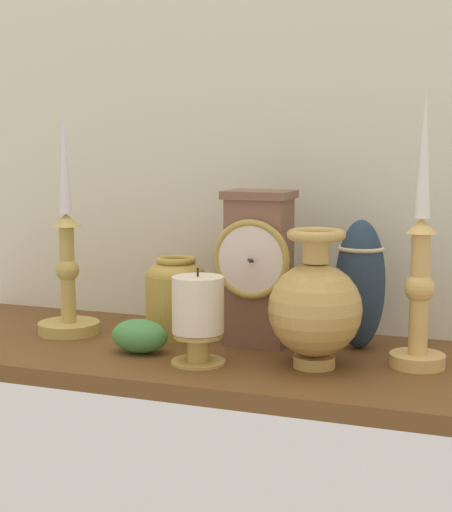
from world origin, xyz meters
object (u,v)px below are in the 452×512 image
mantel_clock (258,266)px  brass_vase_bulbous (315,307)px  candlestick_tall_center (420,278)px  candlestick_tall_left (67,273)px  brass_vase_jar (176,295)px  pillar_candle_front (198,315)px  tall_ceramic_vase (360,284)px

mantel_clock → brass_vase_bulbous: size_ratio=1.23×
candlestick_tall_center → candlestick_tall_left: bearing=179.6°
candlestick_tall_left → brass_vase_jar: size_ratio=2.87×
brass_vase_bulbous → brass_vase_jar: size_ratio=1.49×
brass_vase_bulbous → pillar_candle_front: size_ratio=1.41×
brass_vase_bulbous → tall_ceramic_vase: tall_ceramic_vase is taller
mantel_clock → candlestick_tall_center: candlestick_tall_center is taller
candlestick_tall_left → candlestick_tall_center: candlestick_tall_center is taller
mantel_clock → tall_ceramic_vase: (14.75, 2.99, -2.22)cm
pillar_candle_front → candlestick_tall_center: bearing=17.1°
mantel_clock → brass_vase_jar: size_ratio=1.84×
candlestick_tall_left → brass_vase_jar: (16.93, 4.16, -3.13)cm
candlestick_tall_left → candlestick_tall_center: 54.66cm
brass_vase_bulbous → mantel_clock: bearing=140.1°
mantel_clock → brass_vase_bulbous: 14.85cm
candlestick_tall_left → brass_vase_jar: candlestick_tall_left is taller
candlestick_tall_center → brass_vase_bulbous: (-13.07, -5.07, -3.86)cm
mantel_clock → brass_vase_jar: mantel_clock is taller
brass_vase_bulbous → candlestick_tall_left: bearing=172.5°
candlestick_tall_left → mantel_clock: bearing=7.1°
mantel_clock → candlestick_tall_center: size_ratio=0.62×
brass_vase_jar → pillar_candle_front: bearing=-55.6°
candlestick_tall_center → tall_ceramic_vase: 12.08cm
pillar_candle_front → mantel_clock: bearing=71.2°
candlestick_tall_center → pillar_candle_front: candlestick_tall_center is taller
mantel_clock → candlestick_tall_left: 30.79cm
mantel_clock → tall_ceramic_vase: 15.21cm
candlestick_tall_center → pillar_candle_front: (-28.54, -8.80, -5.35)cm
candlestick_tall_center → tall_ceramic_vase: (-9.38, 7.17, -2.53)cm
mantel_clock → pillar_candle_front: 14.61cm
candlestick_tall_left → candlestick_tall_center: (54.60, -0.37, 2.57)cm
tall_ceramic_vase → brass_vase_jar: bearing=-174.7°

